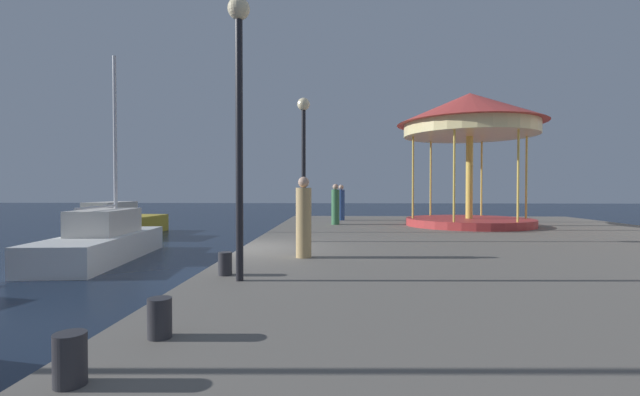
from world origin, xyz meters
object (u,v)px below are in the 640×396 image
(bollard_center, at_px, (225,264))
(bollard_south, at_px, (160,318))
(carousel, at_px, (470,127))
(person_far_corner, at_px, (341,204))
(bollard_north, at_px, (70,359))
(lamp_post_far_end, at_px, (304,143))
(motorboat_yellow, at_px, (122,223))
(lamp_post_mid_promenade, at_px, (239,90))
(sailboat_white, at_px, (103,241))
(person_near_carousel, at_px, (335,206))
(person_by_the_water, at_px, (304,220))

(bollard_center, bearing_deg, bollard_south, -86.88)
(carousel, distance_m, person_far_corner, 6.81)
(carousel, relative_size, bollard_north, 14.71)
(lamp_post_far_end, bearing_deg, motorboat_yellow, 139.14)
(motorboat_yellow, height_order, lamp_post_mid_promenade, lamp_post_mid_promenade)
(lamp_post_mid_promenade, height_order, bollard_north, lamp_post_mid_promenade)
(bollard_center, bearing_deg, bollard_north, -91.01)
(carousel, distance_m, bollard_north, 16.86)
(bollard_north, bearing_deg, motorboat_yellow, 116.23)
(sailboat_white, bearing_deg, carousel, 18.21)
(bollard_north, distance_m, person_near_carousel, 15.12)
(person_near_carousel, bearing_deg, bollard_north, -97.32)
(lamp_post_mid_promenade, relative_size, bollard_north, 11.48)
(bollard_center, relative_size, bollard_south, 1.00)
(person_near_carousel, xyz_separation_m, person_far_corner, (0.26, 2.58, -0.00))
(bollard_center, distance_m, bollard_south, 3.14)
(motorboat_yellow, distance_m, bollard_center, 15.69)
(motorboat_yellow, distance_m, person_by_the_water, 14.87)
(sailboat_white, height_order, bollard_south, sailboat_white)
(lamp_post_mid_promenade, bearing_deg, sailboat_white, 132.32)
(lamp_post_far_end, relative_size, bollard_south, 10.22)
(bollard_center, xyz_separation_m, person_by_the_water, (1.21, 1.99, 0.63))
(sailboat_white, xyz_separation_m, lamp_post_mid_promenade, (6.02, -6.61, 3.29))
(carousel, bearing_deg, lamp_post_far_end, -138.48)
(motorboat_yellow, xyz_separation_m, bollard_center, (8.60, -13.11, 0.36))
(bollard_center, bearing_deg, carousel, 54.94)
(person_far_corner, bearing_deg, motorboat_yellow, -178.63)
(carousel, height_order, bollard_south, carousel)
(bollard_south, bearing_deg, carousel, 62.20)
(sailboat_white, xyz_separation_m, person_near_carousel, (7.51, 4.61, 0.98))
(lamp_post_mid_promenade, height_order, lamp_post_far_end, lamp_post_mid_promenade)
(lamp_post_far_end, bearing_deg, person_near_carousel, 81.69)
(person_far_corner, distance_m, person_by_the_water, 11.42)
(bollard_center, height_order, person_by_the_water, person_by_the_water)
(lamp_post_mid_promenade, relative_size, person_by_the_water, 2.60)
(person_far_corner, bearing_deg, person_by_the_water, -94.51)
(motorboat_yellow, height_order, bollard_south, motorboat_yellow)
(sailboat_white, distance_m, person_far_corner, 10.63)
(carousel, relative_size, person_by_the_water, 3.33)
(lamp_post_mid_promenade, xyz_separation_m, bollard_south, (-0.19, -2.70, -2.91))
(lamp_post_far_end, height_order, person_far_corner, lamp_post_far_end)
(lamp_post_far_end, bearing_deg, sailboat_white, 168.51)
(lamp_post_mid_promenade, distance_m, bollard_north, 4.77)
(lamp_post_mid_promenade, xyz_separation_m, bollard_north, (-0.43, -3.76, -2.91))
(motorboat_yellow, bearing_deg, sailboat_white, -67.03)
(lamp_post_far_end, relative_size, bollard_center, 10.22)
(motorboat_yellow, bearing_deg, lamp_post_far_end, -40.86)
(motorboat_yellow, bearing_deg, bollard_center, -56.73)
(bollard_north, distance_m, person_far_corner, 17.71)
(motorboat_yellow, height_order, person_far_corner, person_far_corner)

